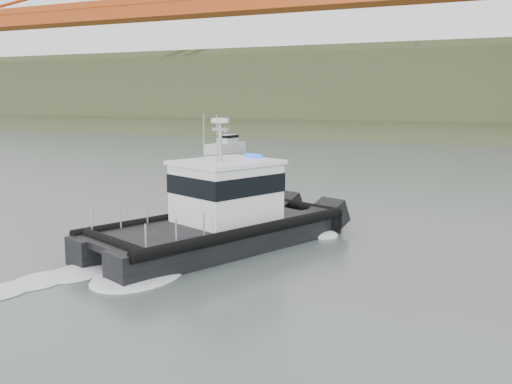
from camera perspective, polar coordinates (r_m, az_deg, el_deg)
ground at (r=19.61m, az=-7.95°, el=-10.80°), size 400.00×400.00×0.00m
headlands at (r=141.36m, az=20.52°, el=8.96°), size 500.00×105.36×27.12m
patrol_boat at (r=25.99m, az=-3.59°, el=-2.22°), size 8.88×13.26×6.05m
motorboat at (r=71.42m, az=-3.03°, el=4.68°), size 2.88×6.43×3.42m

